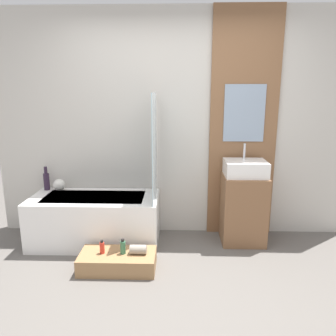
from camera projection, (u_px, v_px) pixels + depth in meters
name	position (u px, v px, depth m)	size (l,w,h in m)	color
ground_plane	(171.00, 312.00, 2.58)	(12.00, 12.00, 0.00)	#605B56
wall_tiled_back	(174.00, 126.00, 3.81)	(4.20, 0.06, 2.60)	beige
wall_wood_accent	(243.00, 126.00, 3.74)	(0.76, 0.04, 2.60)	brown
bathtub	(95.00, 219.00, 3.71)	(1.42, 0.66, 0.55)	white
glass_shower_screen	(154.00, 147.00, 3.47)	(0.01, 0.58, 1.13)	silver
wooden_step_bench	(118.00, 261.00, 3.19)	(0.74, 0.37, 0.17)	#997047
vanity_cabinet	(243.00, 209.00, 3.72)	(0.48, 0.44, 0.78)	brown
sink	(245.00, 168.00, 3.61)	(0.45, 0.37, 0.35)	white
vase_tall_dark	(46.00, 180.00, 3.87)	(0.07, 0.07, 0.28)	#2D1E33
vase_round_light	(59.00, 185.00, 3.84)	(0.14, 0.14, 0.14)	silver
bottle_soap_primary	(102.00, 247.00, 3.16)	(0.05, 0.05, 0.14)	red
bottle_soap_secondary	(123.00, 247.00, 3.15)	(0.05, 0.05, 0.15)	#38704C
towel_roll	(138.00, 249.00, 3.15)	(0.09, 0.09, 0.16)	gray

